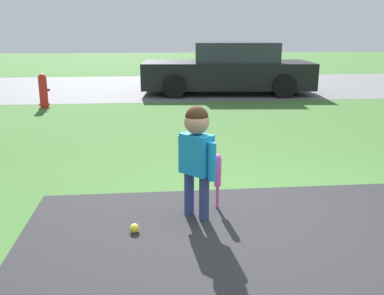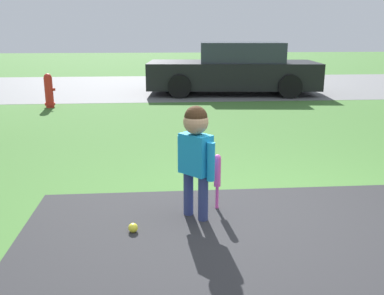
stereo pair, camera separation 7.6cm
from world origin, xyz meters
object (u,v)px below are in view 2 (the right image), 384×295
object	(u,v)px
sports_ball	(133,228)
parked_car	(234,70)
child	(196,147)
fire_hydrant	(49,91)
baseball_bat	(217,174)

from	to	relation	value
sports_ball	parked_car	size ratio (longest dim) A/B	0.02
child	fire_hydrant	world-z (taller)	child
child	fire_hydrant	size ratio (longest dim) A/B	1.38
sports_ball	child	bearing A→B (deg)	25.19
child	parked_car	xyz separation A→B (m)	(1.73, 7.80, -0.03)
child	fire_hydrant	distance (m)	6.52
sports_ball	baseball_bat	bearing A→B (deg)	29.47
baseball_bat	sports_ball	bearing A→B (deg)	-150.53
baseball_bat	sports_ball	world-z (taller)	baseball_bat
child	baseball_bat	xyz separation A→B (m)	(0.22, 0.18, -0.31)
fire_hydrant	parked_car	distance (m)	4.78
fire_hydrant	parked_car	xyz separation A→B (m)	(4.40, 1.86, 0.27)
child	sports_ball	world-z (taller)	child
sports_ball	fire_hydrant	xyz separation A→B (m)	(-2.12, 6.20, 0.32)
child	baseball_bat	size ratio (longest dim) A/B	1.90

